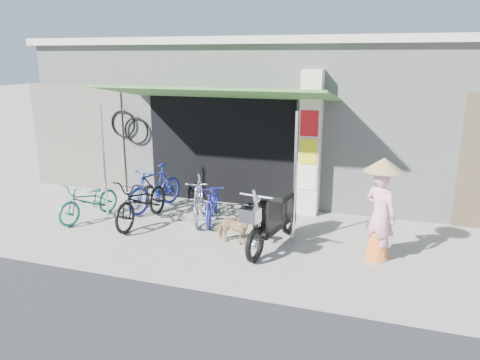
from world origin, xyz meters
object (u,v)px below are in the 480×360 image
(bike_silver, at_px, (199,199))
(street_dog, at_px, (233,229))
(bike_teal, at_px, (89,201))
(nun, at_px, (380,210))
(bike_black, at_px, (142,200))
(moped, at_px, (275,218))
(bike_navy, at_px, (212,201))
(bike_blue, at_px, (155,188))

(bike_silver, distance_m, street_dog, 1.44)
(bike_teal, distance_m, street_dog, 3.23)
(street_dog, height_order, nun, nun)
(bike_black, bearing_deg, bike_teal, -171.60)
(bike_black, distance_m, bike_silver, 1.12)
(bike_black, height_order, street_dog, bike_black)
(moped, bearing_deg, bike_navy, 159.71)
(bike_teal, height_order, moped, moped)
(bike_teal, bearing_deg, moped, 10.72)
(bike_teal, bearing_deg, bike_navy, 30.19)
(bike_teal, distance_m, bike_silver, 2.24)
(bike_silver, distance_m, moped, 1.96)
(bike_blue, xyz_separation_m, street_dog, (2.25, -1.28, -0.20))
(bike_navy, bearing_deg, street_dog, -67.05)
(bike_blue, bearing_deg, moped, -6.38)
(bike_black, xyz_separation_m, moped, (2.78, -0.28, 0.04))
(street_dog, bearing_deg, bike_silver, 54.25)
(bike_blue, bearing_deg, bike_teal, -119.66)
(bike_navy, height_order, street_dog, bike_navy)
(bike_black, relative_size, nun, 1.06)
(bike_silver, distance_m, nun, 3.65)
(bike_navy, bearing_deg, moped, -45.22)
(bike_black, relative_size, bike_silver, 1.18)
(moped, distance_m, nun, 1.79)
(bike_teal, xyz_separation_m, street_dog, (3.22, -0.29, -0.11))
(bike_silver, bearing_deg, moped, -41.29)
(bike_teal, xyz_separation_m, nun, (5.69, -0.12, 0.45))
(bike_silver, xyz_separation_m, bike_navy, (0.26, 0.10, -0.05))
(bike_black, bearing_deg, moped, -4.42)
(street_dog, bearing_deg, bike_black, 83.82)
(bike_blue, distance_m, nun, 4.86)
(bike_navy, bearing_deg, bike_teal, -177.43)
(bike_silver, relative_size, street_dog, 2.26)
(bike_black, distance_m, nun, 4.56)
(bike_blue, relative_size, street_dog, 2.40)
(bike_blue, bearing_deg, nun, 1.21)
(bike_navy, bearing_deg, bike_blue, 155.70)
(nun, bearing_deg, street_dog, 37.22)
(bike_silver, bearing_deg, bike_blue, 146.67)
(bike_black, bearing_deg, bike_navy, 27.41)
(bike_silver, height_order, moped, moped)
(bike_blue, relative_size, bike_black, 0.89)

